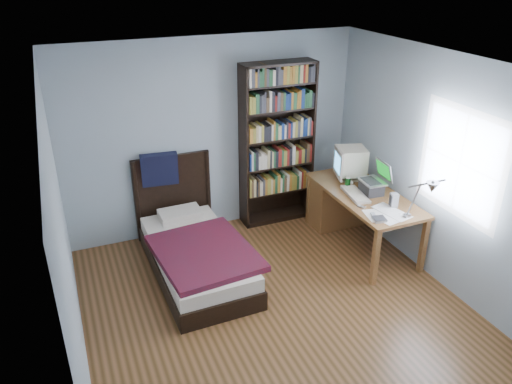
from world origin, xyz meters
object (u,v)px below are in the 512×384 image
desk (343,200)px  crt_monitor (349,162)px  soda_can (348,183)px  bookshelf (277,145)px  desk_lamp (429,190)px  keyboard (355,194)px  speaker (394,200)px  laptop (373,185)px  bed (194,250)px

desk → crt_monitor: size_ratio=3.55×
soda_can → bookshelf: (-0.58, 0.84, 0.29)m
desk_lamp → crt_monitor: bearing=87.1°
crt_monitor → desk_lamp: bearing=-92.9°
keyboard → bookshelf: bookshelf is taller
crt_monitor → speaker: crt_monitor is taller
crt_monitor → keyboard: size_ratio=0.95×
laptop → speaker: 0.40m
crt_monitor → bed: 2.24m
bookshelf → keyboard: bearing=-63.5°
desk_lamp → keyboard: (-0.10, 1.07, -0.51)m
keyboard → desk_lamp: bearing=-75.6°
desk → bookshelf: size_ratio=0.76×
desk_lamp → bed: (-2.05, 1.36, -0.99)m
bed → laptop: bearing=-8.0°
laptop → desk_lamp: (-0.12, -1.06, 0.41)m
desk_lamp → soda_can: 1.40m
laptop → speaker: (0.02, -0.39, -0.03)m
desk → laptop: laptop is taller
bookshelf → bed: 1.81m
desk → desk_lamp: 1.76m
speaker → bookshelf: (-0.78, 1.49, 0.27)m
crt_monitor → desk_lamp: desk_lamp is taller
laptop → soda_can: size_ratio=3.12×
keyboard → soda_can: soda_can is taller
desk_lamp → keyboard: 1.19m
desk → crt_monitor: crt_monitor is taller
bookshelf → bed: bookshelf is taller
laptop → bookshelf: bookshelf is taller
speaker → desk: bearing=109.7°
speaker → bed: bed is taller
keyboard → speaker: 0.48m
crt_monitor → bookshelf: 0.96m
desk_lamp → bookshelf: bearing=106.6°
desk_lamp → bed: 2.65m
crt_monitor → soda_can: 0.31m
bookshelf → crt_monitor: bearing=-41.2°
desk → keyboard: keyboard is taller
desk_lamp → bed: size_ratio=0.32×
desk_lamp → soda_can: (-0.06, 1.32, -0.46)m
soda_can → speaker: bearing=-72.6°
soda_can → desk_lamp: bearing=-87.2°
crt_monitor → bed: size_ratio=0.23×
speaker → bed: bearing=175.4°
laptop → bed: size_ratio=0.20×
laptop → desk_lamp: desk_lamp is taller
keyboard → bed: bed is taller
laptop → bed: bearing=172.0°
crt_monitor → desk_lamp: size_ratio=0.71×
desk → crt_monitor: (0.04, -0.02, 0.55)m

